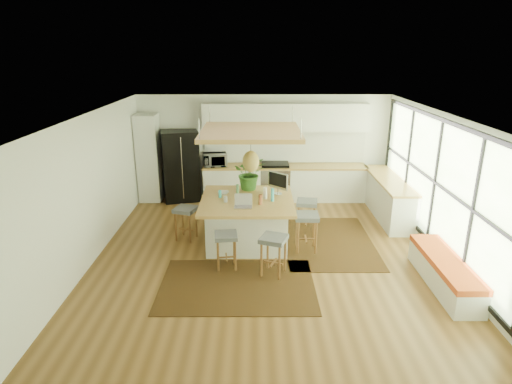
{
  "coord_description": "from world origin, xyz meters",
  "views": [
    {
      "loc": [
        -0.21,
        -7.57,
        3.8
      ],
      "look_at": [
        -0.2,
        0.5,
        1.1
      ],
      "focal_mm": 30.11,
      "sensor_mm": 36.0,
      "label": 1
    }
  ],
  "objects_px": {
    "island": "(247,221)",
    "laptop": "(243,201)",
    "fridge": "(181,166)",
    "stool_right_back": "(306,217)",
    "stool_near_left": "(226,250)",
    "stool_right_front": "(306,233)",
    "stool_left_side": "(186,223)",
    "microwave": "(215,158)",
    "island_plant": "(250,176)",
    "monitor": "(278,182)",
    "stool_near_right": "(273,256)"
  },
  "relations": [
    {
      "from": "fridge",
      "to": "monitor",
      "type": "height_order",
      "value": "fridge"
    },
    {
      "from": "stool_right_front",
      "to": "stool_right_back",
      "type": "relative_size",
      "value": 1.05
    },
    {
      "from": "stool_near_left",
      "to": "stool_left_side",
      "type": "bearing_deg",
      "value": 126.27
    },
    {
      "from": "stool_near_left",
      "to": "island_plant",
      "type": "relative_size",
      "value": 0.92
    },
    {
      "from": "fridge",
      "to": "stool_near_right",
      "type": "relative_size",
      "value": 2.53
    },
    {
      "from": "stool_near_left",
      "to": "stool_right_front",
      "type": "xyz_separation_m",
      "value": [
        1.52,
        0.72,
        0.0
      ]
    },
    {
      "from": "island_plant",
      "to": "stool_right_back",
      "type": "bearing_deg",
      "value": -8.06
    },
    {
      "from": "microwave",
      "to": "stool_left_side",
      "type": "bearing_deg",
      "value": -109.78
    },
    {
      "from": "fridge",
      "to": "stool_right_back",
      "type": "xyz_separation_m",
      "value": [
        3.03,
        -2.16,
        -0.57
      ]
    },
    {
      "from": "island",
      "to": "monitor",
      "type": "relative_size",
      "value": 3.63
    },
    {
      "from": "laptop",
      "to": "stool_near_right",
      "type": "bearing_deg",
      "value": -56.44
    },
    {
      "from": "fridge",
      "to": "stool_near_right",
      "type": "height_order",
      "value": "fridge"
    },
    {
      "from": "laptop",
      "to": "monitor",
      "type": "xyz_separation_m",
      "value": [
        0.7,
        0.78,
        0.14
      ]
    },
    {
      "from": "fridge",
      "to": "stool_left_side",
      "type": "relative_size",
      "value": 2.62
    },
    {
      "from": "stool_left_side",
      "to": "island_plant",
      "type": "bearing_deg",
      "value": 21.43
    },
    {
      "from": "microwave",
      "to": "fridge",
      "type": "bearing_deg",
      "value": 166.19
    },
    {
      "from": "stool_near_left",
      "to": "stool_right_back",
      "type": "xyz_separation_m",
      "value": [
        1.63,
        1.59,
        0.0
      ]
    },
    {
      "from": "stool_left_side",
      "to": "microwave",
      "type": "relative_size",
      "value": 1.18
    },
    {
      "from": "island",
      "to": "stool_near_right",
      "type": "bearing_deg",
      "value": -70.44
    },
    {
      "from": "microwave",
      "to": "island_plant",
      "type": "xyz_separation_m",
      "value": [
        0.92,
        -1.94,
        0.09
      ]
    },
    {
      "from": "stool_left_side",
      "to": "monitor",
      "type": "relative_size",
      "value": 1.38
    },
    {
      "from": "stool_right_front",
      "to": "island_plant",
      "type": "xyz_separation_m",
      "value": [
        -1.12,
        1.05,
        0.86
      ]
    },
    {
      "from": "fridge",
      "to": "stool_right_back",
      "type": "distance_m",
      "value": 3.77
    },
    {
      "from": "microwave",
      "to": "island_plant",
      "type": "bearing_deg",
      "value": -75.12
    },
    {
      "from": "fridge",
      "to": "monitor",
      "type": "xyz_separation_m",
      "value": [
        2.4,
        -2.32,
        0.26
      ]
    },
    {
      "from": "monitor",
      "to": "island_plant",
      "type": "xyz_separation_m",
      "value": [
        -0.59,
        0.33,
        0.02
      ]
    },
    {
      "from": "stool_near_right",
      "to": "laptop",
      "type": "relative_size",
      "value": 2.01
    },
    {
      "from": "stool_right_front",
      "to": "stool_left_side",
      "type": "xyz_separation_m",
      "value": [
        -2.44,
        0.53,
        0.0
      ]
    },
    {
      "from": "stool_right_front",
      "to": "microwave",
      "type": "height_order",
      "value": "microwave"
    },
    {
      "from": "stool_right_front",
      "to": "stool_right_back",
      "type": "height_order",
      "value": "stool_right_front"
    },
    {
      "from": "fridge",
      "to": "monitor",
      "type": "bearing_deg",
      "value": -58.04
    },
    {
      "from": "stool_near_right",
      "to": "island",
      "type": "bearing_deg",
      "value": 109.56
    },
    {
      "from": "stool_near_right",
      "to": "stool_right_back",
      "type": "distance_m",
      "value": 2.0
    },
    {
      "from": "fridge",
      "to": "stool_near_right",
      "type": "distance_m",
      "value": 4.63
    },
    {
      "from": "island",
      "to": "monitor",
      "type": "xyz_separation_m",
      "value": [
        0.63,
        0.33,
        0.72
      ]
    },
    {
      "from": "monitor",
      "to": "microwave",
      "type": "relative_size",
      "value": 0.86
    },
    {
      "from": "laptop",
      "to": "island_plant",
      "type": "distance_m",
      "value": 1.13
    },
    {
      "from": "island",
      "to": "stool_left_side",
      "type": "xyz_separation_m",
      "value": [
        -1.27,
        0.13,
        -0.11
      ]
    },
    {
      "from": "stool_left_side",
      "to": "island_plant",
      "type": "xyz_separation_m",
      "value": [
        1.32,
        0.52,
        0.86
      ]
    },
    {
      "from": "island",
      "to": "stool_right_back",
      "type": "bearing_deg",
      "value": 20.76
    },
    {
      "from": "stool_near_left",
      "to": "stool_near_right",
      "type": "distance_m",
      "value": 0.88
    },
    {
      "from": "stool_left_side",
      "to": "microwave",
      "type": "xyz_separation_m",
      "value": [
        0.4,
        2.46,
        0.77
      ]
    },
    {
      "from": "fridge",
      "to": "stool_near_left",
      "type": "relative_size",
      "value": 2.73
    },
    {
      "from": "laptop",
      "to": "island_plant",
      "type": "height_order",
      "value": "island_plant"
    },
    {
      "from": "island",
      "to": "laptop",
      "type": "relative_size",
      "value": 5.12
    },
    {
      "from": "fridge",
      "to": "island_plant",
      "type": "distance_m",
      "value": 2.71
    },
    {
      "from": "stool_near_left",
      "to": "laptop",
      "type": "xyz_separation_m",
      "value": [
        0.29,
        0.65,
        0.7
      ]
    },
    {
      "from": "stool_near_right",
      "to": "stool_left_side",
      "type": "xyz_separation_m",
      "value": [
        -1.76,
        1.49,
        0.0
      ]
    },
    {
      "from": "fridge",
      "to": "stool_near_left",
      "type": "bearing_deg",
      "value": -83.49
    },
    {
      "from": "stool_right_back",
      "to": "microwave",
      "type": "height_order",
      "value": "microwave"
    }
  ]
}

